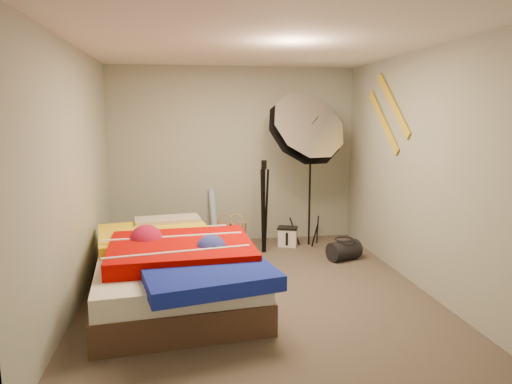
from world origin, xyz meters
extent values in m
plane|color=brown|center=(0.00, 0.00, 0.00)|extent=(4.00, 4.00, 0.00)
plane|color=silver|center=(0.00, 0.00, 2.50)|extent=(4.00, 4.00, 0.00)
plane|color=#959C8B|center=(0.00, 2.00, 1.25)|extent=(3.50, 0.00, 3.50)
plane|color=#959C8B|center=(0.00, -2.00, 1.25)|extent=(3.50, 0.00, 3.50)
plane|color=#959C8B|center=(-1.75, 0.00, 1.25)|extent=(0.00, 4.00, 4.00)
plane|color=#959C8B|center=(1.75, 0.00, 1.25)|extent=(0.00, 4.00, 4.00)
cube|color=#A7785A|center=(-0.09, 1.50, 0.19)|extent=(0.41, 0.29, 0.39)
cylinder|color=#5E8BD1|center=(-0.32, 1.90, 0.38)|extent=(0.16, 0.24, 0.77)
cube|color=white|center=(0.70, 1.55, 0.13)|extent=(0.30, 0.25, 0.25)
cylinder|color=black|center=(1.27, 0.83, 0.12)|extent=(0.47, 0.37, 0.25)
cube|color=gold|center=(1.73, 0.60, 1.95)|extent=(0.02, 0.91, 0.78)
cube|color=gold|center=(1.73, 0.85, 1.75)|extent=(0.02, 0.91, 0.78)
cube|color=#4B3326|center=(-0.83, -0.07, 0.14)|extent=(1.71, 2.28, 0.28)
cube|color=silver|center=(-0.83, -0.07, 0.37)|extent=(1.66, 2.23, 0.19)
cube|color=yellow|center=(-1.04, 0.39, 0.51)|extent=(1.34, 1.21, 0.15)
cube|color=#B50500|center=(-0.76, -0.22, 0.53)|extent=(1.40, 1.20, 0.17)
cube|color=#1323A1|center=(-0.53, -0.84, 0.50)|extent=(1.22, 1.06, 0.13)
cube|color=#C58498|center=(-0.93, 0.84, 0.56)|extent=(0.79, 0.44, 0.15)
cylinder|color=black|center=(1.02, 1.58, 0.86)|extent=(0.03, 0.03, 1.73)
cube|color=black|center=(1.02, 1.58, 1.67)|extent=(0.07, 0.07, 0.11)
cone|color=silver|center=(0.87, 1.40, 1.62)|extent=(1.22, 0.98, 1.27)
cylinder|color=black|center=(0.32, 1.32, 0.56)|extent=(0.05, 0.05, 1.13)
cube|color=black|center=(0.32, 1.32, 1.19)|extent=(0.08, 0.08, 0.12)
camera|label=1|loc=(-0.70, -4.53, 1.84)|focal=32.00mm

